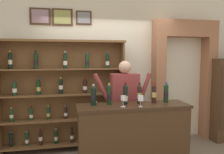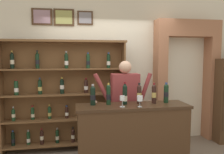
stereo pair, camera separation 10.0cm
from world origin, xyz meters
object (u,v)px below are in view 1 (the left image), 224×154
at_px(tasting_bottle_brunello, 109,94).
at_px(tasting_bottle_prosecco, 140,94).
at_px(wine_glass_spare, 123,99).
at_px(tasting_bottle_rosso, 154,93).
at_px(tasting_counter, 133,139).
at_px(tasting_bottle_riserva, 125,94).
at_px(shopkeeper, 125,99).
at_px(tasting_bottle_super_tuscan, 166,92).
at_px(wine_shelf, 64,93).
at_px(tasting_bottle_bianco, 93,95).
at_px(wine_glass_center, 141,99).

distance_m(tasting_bottle_brunello, tasting_bottle_prosecco, 0.47).
bearing_deg(wine_glass_spare, tasting_bottle_rosso, 17.71).
relative_size(tasting_counter, tasting_bottle_riserva, 4.95).
height_order(shopkeeper, tasting_bottle_brunello, shopkeeper).
bearing_deg(tasting_bottle_brunello, tasting_bottle_super_tuscan, 0.19).
distance_m(wine_shelf, tasting_bottle_bianco, 1.09).
relative_size(tasting_counter, tasting_bottle_prosecco, 5.28).
xyz_separation_m(tasting_counter, wine_glass_center, (0.06, -0.14, 0.64)).
bearing_deg(tasting_bottle_riserva, tasting_counter, -29.64).
height_order(wine_shelf, tasting_bottle_super_tuscan, wine_shelf).
distance_m(shopkeeper, tasting_bottle_bianco, 0.71).
bearing_deg(tasting_bottle_prosecco, wine_glass_center, -104.24).
relative_size(tasting_bottle_riserva, tasting_bottle_rosso, 1.08).
relative_size(wine_shelf, tasting_bottle_super_tuscan, 7.36).
relative_size(wine_shelf, tasting_bottle_bianco, 7.45).
bearing_deg(tasting_counter, tasting_bottle_brunello, 168.22).
xyz_separation_m(tasting_bottle_riserva, tasting_bottle_super_tuscan, (0.65, 0.02, 0.00)).
height_order(wine_shelf, shopkeeper, wine_shelf).
relative_size(tasting_bottle_riserva, wine_glass_center, 2.10).
bearing_deg(wine_glass_spare, wine_glass_center, -8.63).
bearing_deg(wine_glass_spare, tasting_bottle_riserva, 65.69).
bearing_deg(tasting_bottle_rosso, shopkeeper, 130.25).
bearing_deg(tasting_bottle_rosso, wine_glass_center, -144.06).
relative_size(tasting_counter, tasting_bottle_super_tuscan, 5.33).
bearing_deg(tasting_bottle_prosecco, wine_shelf, 138.63).
distance_m(tasting_counter, wine_glass_center, 0.66).
relative_size(tasting_counter, wine_glass_spare, 10.34).
bearing_deg(tasting_bottle_prosecco, shopkeeper, 107.19).
bearing_deg(tasting_bottle_riserva, wine_shelf, 131.95).
distance_m(tasting_bottle_prosecco, wine_glass_spare, 0.35).
relative_size(shopkeeper, tasting_bottle_brunello, 5.28).
bearing_deg(tasting_counter, wine_glass_spare, -149.51).
bearing_deg(wine_glass_center, tasting_counter, 114.43).
xyz_separation_m(tasting_bottle_brunello, tasting_bottle_rosso, (0.69, -0.01, -0.00)).
relative_size(tasting_bottle_prosecco, tasting_bottle_rosso, 1.01).
distance_m(tasting_counter, tasting_bottle_prosecco, 0.69).
relative_size(tasting_bottle_riserva, tasting_bottle_super_tuscan, 1.08).
height_order(tasting_bottle_brunello, wine_glass_center, tasting_bottle_brunello).
height_order(tasting_bottle_brunello, wine_glass_spare, tasting_bottle_brunello).
xyz_separation_m(shopkeeper, tasting_bottle_riserva, (-0.10, -0.42, 0.15)).
bearing_deg(wine_glass_spare, wine_shelf, 125.39).
height_order(tasting_bottle_bianco, tasting_bottle_rosso, tasting_bottle_rosso).
bearing_deg(tasting_counter, shopkeeper, 90.76).
xyz_separation_m(tasting_counter, shopkeeper, (-0.01, 0.48, 0.52)).
distance_m(wine_shelf, tasting_bottle_brunello, 1.21).
bearing_deg(tasting_bottle_super_tuscan, tasting_bottle_riserva, -178.61).
height_order(tasting_bottle_riserva, tasting_bottle_prosecco, tasting_bottle_riserva).
height_order(tasting_bottle_brunello, tasting_bottle_rosso, tasting_bottle_brunello).
distance_m(shopkeeper, wine_glass_spare, 0.62).
bearing_deg(tasting_counter, tasting_bottle_rosso, 10.23).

